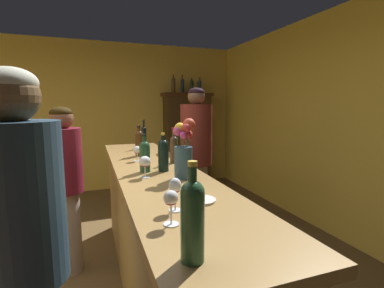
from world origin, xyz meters
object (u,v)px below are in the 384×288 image
at_px(patron_in_grey, 24,259).
at_px(wine_bottle_chardonnay, 145,155).
at_px(wine_glass_mid, 171,200).
at_px(display_bottle_midleft, 182,85).
at_px(display_bottle_left, 173,85).
at_px(bartender, 196,157).
at_px(wine_glass_rear, 137,151).
at_px(display_cabinet, 187,138).
at_px(wine_bottle_merlot, 163,154).
at_px(display_bottle_midright, 200,86).
at_px(wine_glass_front, 145,163).
at_px(wine_bottle_malbec, 174,148).
at_px(wine_glass_spare, 175,188).
at_px(cheese_plate, 201,200).
at_px(display_bottle_center, 192,86).
at_px(wine_bottle_riesling, 139,142).
at_px(flower_arrangement, 184,149).
at_px(wine_bottle_syrah, 144,136).
at_px(wine_bottle_rose, 193,217).
at_px(bar_counter, 157,233).
at_px(patron_tall, 65,183).

bearing_deg(patron_in_grey, wine_bottle_chardonnay, 5.15).
xyz_separation_m(wine_glass_mid, display_bottle_midleft, (1.35, 4.00, 0.76)).
bearing_deg(display_bottle_left, bartender, -99.16).
bearing_deg(wine_glass_rear, patron_in_grey, -117.24).
relative_size(display_cabinet, wine_bottle_merlot, 6.13).
distance_m(wine_glass_mid, display_bottle_midright, 4.41).
distance_m(wine_glass_front, bartender, 1.37).
bearing_deg(bartender, wine_bottle_merlot, 39.49).
bearing_deg(wine_bottle_malbec, wine_glass_spare, -105.88).
bearing_deg(cheese_plate, wine_glass_rear, 97.18).
bearing_deg(display_bottle_left, display_bottle_midright, 0.00).
height_order(wine_glass_front, wine_glass_rear, wine_glass_front).
distance_m(wine_glass_rear, display_bottle_center, 3.07).
bearing_deg(wine_bottle_riesling, flower_arrangement, -81.29).
bearing_deg(bartender, display_bottle_center, -125.59).
height_order(wine_glass_rear, patron_in_grey, patron_in_grey).
distance_m(cheese_plate, display_bottle_midleft, 4.03).
relative_size(wine_bottle_syrah, patron_in_grey, 0.20).
bearing_deg(wine_glass_rear, wine_bottle_syrah, 75.29).
bearing_deg(wine_bottle_syrah, wine_bottle_malbec, -84.15).
bearing_deg(wine_bottle_merlot, wine_bottle_riesling, 95.29).
xyz_separation_m(wine_bottle_rose, wine_glass_rear, (0.09, 1.69, -0.05)).
bearing_deg(wine_bottle_malbec, bar_counter, -136.24).
bearing_deg(wine_bottle_rose, wine_bottle_chardonnay, 86.43).
distance_m(wine_bottle_merlot, wine_bottle_chardonnay, 0.14).
distance_m(wine_glass_spare, bartender, 1.93).
height_order(bar_counter, bartender, bartender).
bearing_deg(wine_bottle_merlot, wine_bottle_malbec, 59.54).
relative_size(display_bottle_midleft, display_bottle_center, 1.13).
distance_m(wine_bottle_riesling, display_bottle_midleft, 2.73).
xyz_separation_m(wine_glass_rear, cheese_plate, (0.15, -1.17, -0.09)).
distance_m(wine_bottle_riesling, wine_glass_rear, 0.27).
height_order(display_cabinet, wine_bottle_syrah, display_cabinet).
relative_size(bar_counter, wine_bottle_malbec, 9.97).
bearing_deg(flower_arrangement, wine_bottle_syrah, 90.51).
xyz_separation_m(bar_counter, display_cabinet, (1.27, 2.97, 0.39)).
xyz_separation_m(bar_counter, wine_bottle_merlot, (0.04, -0.08, 0.66)).
bearing_deg(cheese_plate, wine_bottle_syrah, 88.58).
bearing_deg(wine_bottle_syrah, wine_bottle_chardonnay, -99.93).
bearing_deg(display_cabinet, wine_bottle_chardonnay, -114.30).
bearing_deg(wine_bottle_syrah, bar_counter, -95.61).
bearing_deg(bartender, display_bottle_left, -116.30).
xyz_separation_m(wine_bottle_chardonnay, bartender, (0.76, 0.93, -0.23)).
distance_m(wine_bottle_syrah, patron_tall, 1.02).
distance_m(wine_bottle_riesling, display_bottle_center, 2.81).
xyz_separation_m(display_cabinet, wine_bottle_riesling, (-1.30, -2.34, 0.27)).
distance_m(wine_bottle_rose, wine_glass_front, 1.09).
relative_size(wine_bottle_rose, display_bottle_center, 1.10).
relative_size(display_bottle_left, patron_tall, 0.22).
distance_m(wine_glass_spare, patron_tall, 1.63).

